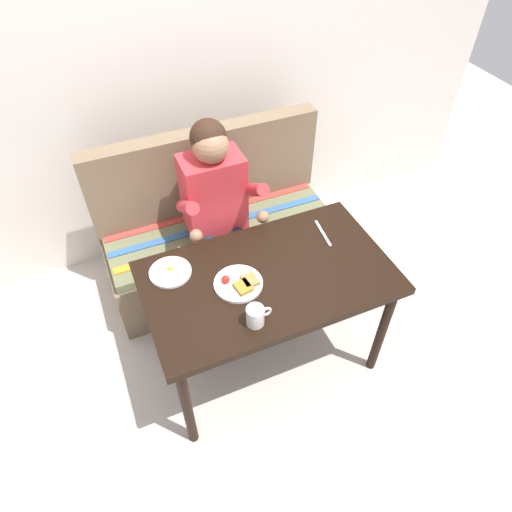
# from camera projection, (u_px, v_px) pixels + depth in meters

# --- Properties ---
(ground_plane) EXTENTS (8.00, 8.00, 0.00)m
(ground_plane) POSITION_uv_depth(u_px,v_px,m) (266.00, 357.00, 2.72)
(ground_plane) COLOR beige
(back_wall) EXTENTS (4.40, 0.10, 2.60)m
(back_wall) POSITION_uv_depth(u_px,v_px,m) (179.00, 55.00, 2.60)
(back_wall) COLOR silver
(back_wall) RESTS_ON ground
(table) EXTENTS (1.20, 0.70, 0.73)m
(table) POSITION_uv_depth(u_px,v_px,m) (268.00, 286.00, 2.25)
(table) COLOR black
(table) RESTS_ON ground
(couch) EXTENTS (1.44, 0.56, 1.00)m
(couch) POSITION_uv_depth(u_px,v_px,m) (219.00, 236.00, 2.97)
(couch) COLOR brown
(couch) RESTS_ON ground
(person) EXTENTS (0.45, 0.61, 1.21)m
(person) POSITION_uv_depth(u_px,v_px,m) (218.00, 204.00, 2.55)
(person) COLOR red
(person) RESTS_ON ground
(plate_breakfast) EXTENTS (0.23, 0.23, 0.05)m
(plate_breakfast) POSITION_uv_depth(u_px,v_px,m) (240.00, 284.00, 2.14)
(plate_breakfast) COLOR white
(plate_breakfast) RESTS_ON table
(plate_eggs) EXTENTS (0.20, 0.20, 0.04)m
(plate_eggs) POSITION_uv_depth(u_px,v_px,m) (170.00, 272.00, 2.20)
(plate_eggs) COLOR white
(plate_eggs) RESTS_ON table
(coffee_mug) EXTENTS (0.12, 0.08, 0.10)m
(coffee_mug) POSITION_uv_depth(u_px,v_px,m) (256.00, 316.00, 1.96)
(coffee_mug) COLOR white
(coffee_mug) RESTS_ON table
(knife) EXTENTS (0.04, 0.20, 0.00)m
(knife) POSITION_uv_depth(u_px,v_px,m) (323.00, 233.00, 2.40)
(knife) COLOR silver
(knife) RESTS_ON table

